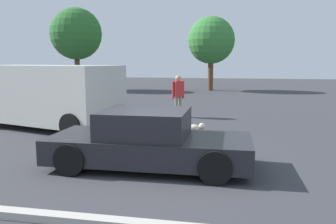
{
  "coord_description": "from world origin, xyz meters",
  "views": [
    {
      "loc": [
        1.69,
        -6.81,
        2.24
      ],
      "look_at": [
        -0.08,
        2.2,
        0.9
      ],
      "focal_mm": 37.14,
      "sensor_mm": 36.0,
      "label": 1
    }
  ],
  "objects_px": {
    "dog": "(196,128)",
    "pedestrian": "(178,92)",
    "van_white": "(47,94)",
    "sedan_foreground": "(149,141)"
  },
  "relations": [
    {
      "from": "dog",
      "to": "van_white",
      "type": "relative_size",
      "value": 0.11
    },
    {
      "from": "van_white",
      "to": "pedestrian",
      "type": "xyz_separation_m",
      "value": [
        3.94,
        3.12,
        -0.14
      ]
    },
    {
      "from": "sedan_foreground",
      "to": "pedestrian",
      "type": "bearing_deg",
      "value": 93.35
    },
    {
      "from": "van_white",
      "to": "pedestrian",
      "type": "bearing_deg",
      "value": -125.24
    },
    {
      "from": "pedestrian",
      "to": "van_white",
      "type": "bearing_deg",
      "value": 85.63
    },
    {
      "from": "van_white",
      "to": "pedestrian",
      "type": "height_order",
      "value": "van_white"
    },
    {
      "from": "dog",
      "to": "van_white",
      "type": "bearing_deg",
      "value": 158.58
    },
    {
      "from": "pedestrian",
      "to": "sedan_foreground",
      "type": "bearing_deg",
      "value": 141.38
    },
    {
      "from": "sedan_foreground",
      "to": "dog",
      "type": "height_order",
      "value": "sedan_foreground"
    },
    {
      "from": "dog",
      "to": "pedestrian",
      "type": "relative_size",
      "value": 0.36
    }
  ]
}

